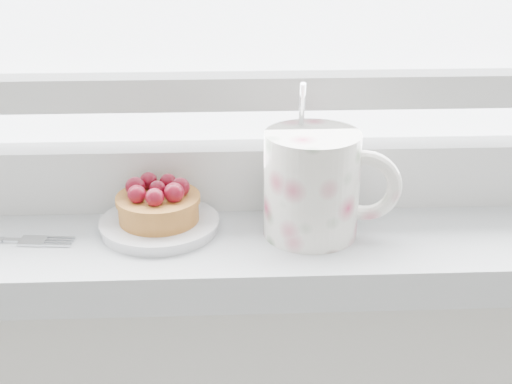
{
  "coord_description": "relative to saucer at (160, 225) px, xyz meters",
  "views": [
    {
      "loc": [
        -0.01,
        1.23,
        1.27
      ],
      "look_at": [
        0.02,
        1.88,
        0.99
      ],
      "focal_mm": 50.0,
      "sensor_mm": 36.0,
      "label": 1
    }
  ],
  "objects": [
    {
      "name": "saucer",
      "position": [
        0.0,
        0.0,
        0.0
      ],
      "size": [
        0.12,
        0.12,
        0.01
      ],
      "primitive_type": "cylinder",
      "color": "silver",
      "rests_on": "windowsill"
    },
    {
      "name": "raspberry_tart",
      "position": [
        -0.0,
        -0.0,
        0.03
      ],
      "size": [
        0.09,
        0.09,
        0.05
      ],
      "color": "#985A21",
      "rests_on": "saucer"
    },
    {
      "name": "floral_mug",
      "position": [
        0.16,
        -0.01,
        0.05
      ],
      "size": [
        0.15,
        0.11,
        0.16
      ],
      "color": "white",
      "rests_on": "windowsill"
    }
  ]
}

